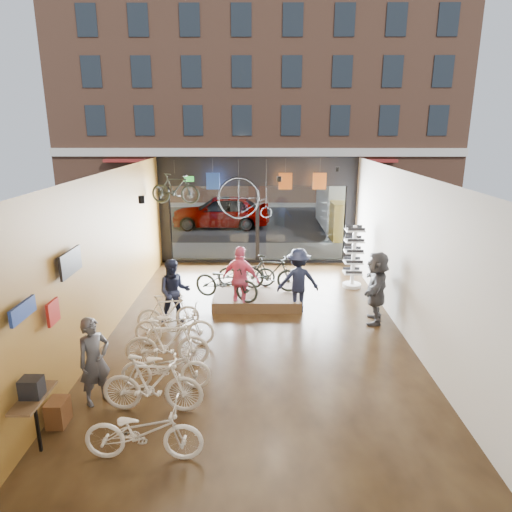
{
  "coord_description": "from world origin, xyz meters",
  "views": [
    {
      "loc": [
        0.06,
        -10.16,
        4.77
      ],
      "look_at": [
        -0.02,
        1.4,
        1.52
      ],
      "focal_mm": 32.0,
      "sensor_mm": 36.0,
      "label": 1
    }
  ],
  "objects_px": {
    "floor_bike_5": "(168,312)",
    "customer_1": "(174,292)",
    "customer_2": "(241,279)",
    "box_truck": "(347,206)",
    "hung_bike": "(175,189)",
    "penny_farthing": "(247,200)",
    "floor_bike_2": "(166,367)",
    "floor_bike_1": "(152,384)",
    "display_bike_mid": "(270,273)",
    "sunglasses_rack": "(353,257)",
    "display_platform": "(257,297)",
    "customer_3": "(298,280)",
    "display_bike_left": "(226,282)",
    "street_car": "(221,211)",
    "customer_0": "(94,361)",
    "display_bike_right": "(247,272)",
    "floor_bike_3": "(167,343)",
    "floor_bike_0": "(144,431)",
    "floor_bike_4": "(174,325)",
    "customer_5": "(376,287)"
  },
  "relations": [
    {
      "from": "floor_bike_5",
      "to": "customer_1",
      "type": "relative_size",
      "value": 0.9
    },
    {
      "from": "customer_2",
      "to": "box_truck",
      "type": "bearing_deg",
      "value": -92.46
    },
    {
      "from": "customer_2",
      "to": "hung_bike",
      "type": "bearing_deg",
      "value": -30.61
    },
    {
      "from": "penny_farthing",
      "to": "floor_bike_2",
      "type": "bearing_deg",
      "value": -100.62
    },
    {
      "from": "floor_bike_1",
      "to": "floor_bike_2",
      "type": "height_order",
      "value": "floor_bike_1"
    },
    {
      "from": "display_bike_mid",
      "to": "hung_bike",
      "type": "relative_size",
      "value": 1.08
    },
    {
      "from": "customer_1",
      "to": "sunglasses_rack",
      "type": "height_order",
      "value": "sunglasses_rack"
    },
    {
      "from": "display_platform",
      "to": "customer_3",
      "type": "height_order",
      "value": "customer_3"
    },
    {
      "from": "floor_bike_2",
      "to": "display_bike_left",
      "type": "relative_size",
      "value": 0.9
    },
    {
      "from": "display_platform",
      "to": "customer_2",
      "type": "relative_size",
      "value": 1.33
    },
    {
      "from": "box_truck",
      "to": "floor_bike_2",
      "type": "height_order",
      "value": "box_truck"
    },
    {
      "from": "display_bike_mid",
      "to": "penny_farthing",
      "type": "bearing_deg",
      "value": 30.21
    },
    {
      "from": "penny_farthing",
      "to": "display_bike_left",
      "type": "bearing_deg",
      "value": -98.36
    },
    {
      "from": "street_car",
      "to": "display_bike_mid",
      "type": "xyz_separation_m",
      "value": [
        2.2,
        -9.88,
        0.0
      ]
    },
    {
      "from": "display_platform",
      "to": "customer_2",
      "type": "distance_m",
      "value": 1.1
    },
    {
      "from": "customer_0",
      "to": "customer_2",
      "type": "distance_m",
      "value": 4.88
    },
    {
      "from": "display_platform",
      "to": "display_bike_right",
      "type": "xyz_separation_m",
      "value": [
        -0.3,
        0.51,
        0.59
      ]
    },
    {
      "from": "customer_1",
      "to": "customer_3",
      "type": "bearing_deg",
      "value": 4.33
    },
    {
      "from": "street_car",
      "to": "display_bike_left",
      "type": "xyz_separation_m",
      "value": [
        1.01,
        -10.59,
        -0.02
      ]
    },
    {
      "from": "floor_bike_2",
      "to": "floor_bike_1",
      "type": "bearing_deg",
      "value": 171.8
    },
    {
      "from": "floor_bike_3",
      "to": "penny_farthing",
      "type": "height_order",
      "value": "penny_farthing"
    },
    {
      "from": "floor_bike_1",
      "to": "floor_bike_3",
      "type": "relative_size",
      "value": 1.02
    },
    {
      "from": "floor_bike_0",
      "to": "box_truck",
      "type": "bearing_deg",
      "value": -19.7
    },
    {
      "from": "floor_bike_0",
      "to": "floor_bike_1",
      "type": "distance_m",
      "value": 1.2
    },
    {
      "from": "customer_3",
      "to": "hung_bike",
      "type": "height_order",
      "value": "hung_bike"
    },
    {
      "from": "floor_bike_4",
      "to": "customer_3",
      "type": "xyz_separation_m",
      "value": [
        2.95,
        2.01,
        0.39
      ]
    },
    {
      "from": "customer_5",
      "to": "hung_bike",
      "type": "distance_m",
      "value": 6.93
    },
    {
      "from": "display_bike_left",
      "to": "display_platform",
      "type": "bearing_deg",
      "value": -31.81
    },
    {
      "from": "floor_bike_3",
      "to": "floor_bike_4",
      "type": "height_order",
      "value": "floor_bike_3"
    },
    {
      "from": "floor_bike_0",
      "to": "sunglasses_rack",
      "type": "bearing_deg",
      "value": -29.91
    },
    {
      "from": "floor_bike_1",
      "to": "customer_3",
      "type": "distance_m",
      "value": 5.38
    },
    {
      "from": "customer_2",
      "to": "penny_farthing",
      "type": "xyz_separation_m",
      "value": [
        0.09,
        3.46,
        1.6
      ]
    },
    {
      "from": "floor_bike_3",
      "to": "display_bike_mid",
      "type": "bearing_deg",
      "value": -32.75
    },
    {
      "from": "floor_bike_3",
      "to": "sunglasses_rack",
      "type": "relative_size",
      "value": 0.89
    },
    {
      "from": "floor_bike_0",
      "to": "customer_0",
      "type": "relative_size",
      "value": 1.09
    },
    {
      "from": "box_truck",
      "to": "customer_3",
      "type": "distance_m",
      "value": 10.16
    },
    {
      "from": "floor_bike_5",
      "to": "display_bike_left",
      "type": "distance_m",
      "value": 1.88
    },
    {
      "from": "street_car",
      "to": "customer_3",
      "type": "distance_m",
      "value": 11.08
    },
    {
      "from": "display_platform",
      "to": "customer_5",
      "type": "relative_size",
      "value": 1.3
    },
    {
      "from": "display_bike_left",
      "to": "customer_1",
      "type": "xyz_separation_m",
      "value": [
        -1.23,
        -0.9,
        0.04
      ]
    },
    {
      "from": "customer_1",
      "to": "floor_bike_1",
      "type": "bearing_deg",
      "value": -95.73
    },
    {
      "from": "sunglasses_rack",
      "to": "penny_farthing",
      "type": "height_order",
      "value": "penny_farthing"
    },
    {
      "from": "floor_bike_4",
      "to": "display_bike_right",
      "type": "distance_m",
      "value": 3.54
    },
    {
      "from": "customer_2",
      "to": "display_bike_mid",
      "type": "bearing_deg",
      "value": -111.21
    },
    {
      "from": "floor_bike_0",
      "to": "floor_bike_2",
      "type": "height_order",
      "value": "floor_bike_0"
    },
    {
      "from": "box_truck",
      "to": "display_bike_right",
      "type": "xyz_separation_m",
      "value": [
        -4.46,
        -8.52,
        -0.49
      ]
    },
    {
      "from": "hung_bike",
      "to": "sunglasses_rack",
      "type": "bearing_deg",
      "value": -89.59
    },
    {
      "from": "floor_bike_4",
      "to": "customer_2",
      "type": "height_order",
      "value": "customer_2"
    },
    {
      "from": "customer_1",
      "to": "sunglasses_rack",
      "type": "distance_m",
      "value": 5.72
    },
    {
      "from": "floor_bike_2",
      "to": "display_bike_left",
      "type": "xyz_separation_m",
      "value": [
        0.87,
        3.91,
        0.35
      ]
    }
  ]
}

